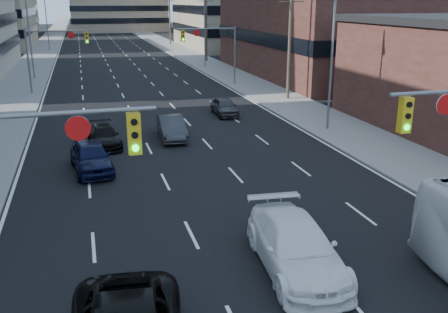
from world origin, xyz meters
TOP-DOWN VIEW (x-y plane):
  - road_surface at (0.00, 130.00)m, footprint 18.00×300.00m
  - sidewalk_left at (-11.50, 130.00)m, footprint 5.00×300.00m
  - sidewalk_right at (11.50, 130.00)m, footprint 5.00×300.00m
  - storefront_right_mid at (24.00, 50.00)m, footprint 20.00×30.00m
  - office_right_far at (25.00, 88.00)m, footprint 22.00×28.00m
  - bg_block_right at (32.00, 130.00)m, footprint 22.00×22.00m
  - signal_near_left at (-7.45, 8.00)m, footprint 6.59×0.33m
  - signal_far_left at (-7.68, 45.00)m, footprint 6.09×0.33m
  - signal_far_right at (7.68, 45.00)m, footprint 6.09×0.33m
  - utility_pole_block at (12.20, 36.00)m, footprint 2.20×0.28m
  - utility_pole_midblock at (12.20, 66.00)m, footprint 2.20×0.28m
  - utility_pole_distant at (12.20, 96.00)m, footprint 2.20×0.28m
  - streetlight_left_mid at (-10.34, 55.00)m, footprint 2.03×0.22m
  - streetlight_left_far at (-10.34, 90.00)m, footprint 2.03×0.22m
  - streetlight_right_near at (10.34, 25.00)m, footprint 2.03×0.22m
  - streetlight_right_far at (10.34, 60.00)m, footprint 2.03×0.22m
  - white_van at (0.97, 8.62)m, footprint 2.81×5.89m
  - sedan_blue at (-5.20, 20.68)m, footprint 2.35×4.77m
  - sedan_grey_center at (-0.07, 25.86)m, footprint 1.74×4.48m
  - sedan_black_far at (-4.32, 25.25)m, footprint 2.09×4.40m
  - sedan_grey_right at (5.09, 31.57)m, footprint 1.71×4.01m

SIDE VIEW (x-z plane):
  - road_surface at x=0.00m, z-range 0.00..0.02m
  - sidewalk_left at x=-11.50m, z-range 0.00..0.15m
  - sidewalk_right at x=11.50m, z-range 0.00..0.15m
  - sedan_black_far at x=-4.32m, z-range 0.00..1.24m
  - sedan_grey_right at x=5.09m, z-range 0.00..1.35m
  - sedan_grey_center at x=-0.07m, z-range 0.00..1.45m
  - sedan_blue at x=-5.20m, z-range 0.00..1.56m
  - white_van at x=0.97m, z-range 0.00..1.66m
  - signal_far_left at x=-7.68m, z-range 1.30..7.30m
  - signal_far_right at x=7.68m, z-range 1.30..7.30m
  - signal_near_left at x=-7.45m, z-range 1.33..7.33m
  - storefront_right_mid at x=24.00m, z-range 0.00..9.00m
  - streetlight_left_mid at x=-10.34m, z-range 0.55..9.55m
  - streetlight_left_far at x=-10.34m, z-range 0.55..9.55m
  - streetlight_right_near at x=10.34m, z-range 0.55..9.55m
  - streetlight_right_far at x=10.34m, z-range 0.55..9.55m
  - utility_pole_block at x=12.20m, z-range 0.28..11.28m
  - utility_pole_midblock at x=12.20m, z-range 0.28..11.28m
  - utility_pole_distant at x=12.20m, z-range 0.28..11.28m
  - bg_block_right at x=32.00m, z-range 0.00..12.00m
  - office_right_far at x=25.00m, z-range 0.00..14.00m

